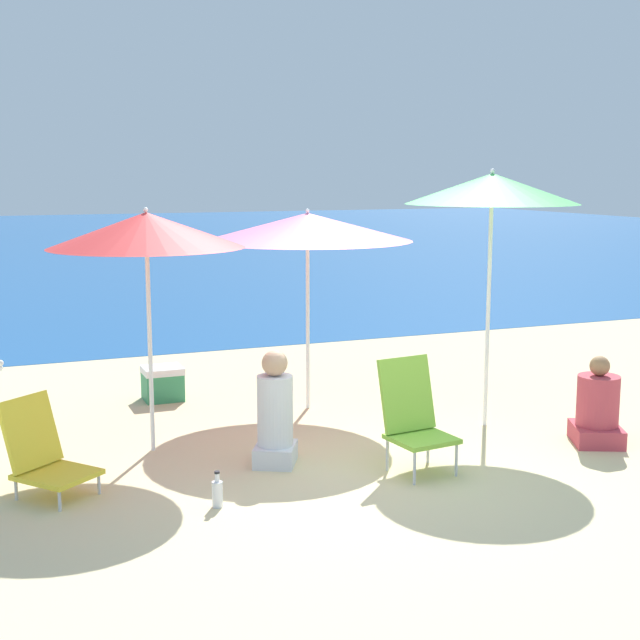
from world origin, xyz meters
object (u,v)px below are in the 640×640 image
(beach_umbrella_pink, at_px, (308,227))
(beach_chair_lime, at_px, (413,414))
(person_seated_near, at_px, (597,410))
(beach_umbrella_red, at_px, (146,230))
(water_bottle, at_px, (217,493))
(beach_chair_yellow, at_px, (44,453))
(person_seated_far, at_px, (275,416))
(beach_umbrella_green, at_px, (492,189))
(cooler_box, at_px, (163,383))

(beach_umbrella_pink, xyz_separation_m, beach_chair_lime, (0.10, -2.04, -1.35))
(person_seated_near, bearing_deg, beach_umbrella_red, -174.14)
(water_bottle, bearing_deg, beach_chair_yellow, 146.84)
(person_seated_far, xyz_separation_m, water_bottle, (-0.68, -0.73, -0.30))
(beach_chair_yellow, bearing_deg, person_seated_near, -44.64)
(beach_umbrella_green, xyz_separation_m, cooler_box, (-2.58, 2.05, -2.00))
(beach_umbrella_red, bearing_deg, person_seated_near, -19.08)
(beach_chair_lime, xyz_separation_m, cooler_box, (-1.37, 2.90, -0.27))
(beach_chair_lime, bearing_deg, water_bottle, -179.97)
(beach_umbrella_red, distance_m, beach_umbrella_pink, 1.88)
(beach_chair_yellow, height_order, person_seated_far, person_seated_far)
(beach_chair_lime, xyz_separation_m, person_seated_far, (-0.97, 0.52, -0.05))
(beach_umbrella_green, relative_size, person_seated_far, 2.52)
(person_seated_near, distance_m, person_seated_far, 2.81)
(beach_umbrella_pink, bearing_deg, beach_umbrella_green, -42.17)
(person_seated_near, bearing_deg, water_bottle, -151.51)
(beach_umbrella_green, height_order, person_seated_near, beach_umbrella_green)
(beach_umbrella_red, xyz_separation_m, person_seated_near, (3.61, -1.25, -1.56))
(person_seated_far, bearing_deg, beach_umbrella_red, 167.23)
(beach_chair_lime, bearing_deg, beach_umbrella_pink, 85.62)
(beach_chair_lime, height_order, cooler_box, beach_chair_lime)
(person_seated_near, xyz_separation_m, person_seated_far, (-2.76, 0.52, 0.10))
(beach_umbrella_red, relative_size, beach_chair_yellow, 2.73)
(beach_chair_yellow, xyz_separation_m, person_seated_near, (4.55, -0.50, -0.01))
(beach_umbrella_red, height_order, cooler_box, beach_umbrella_red)
(beach_chair_yellow, bearing_deg, cooler_box, 21.72)
(beach_chair_lime, relative_size, water_bottle, 3.37)
(beach_chair_yellow, relative_size, person_seated_far, 0.80)
(beach_umbrella_pink, relative_size, cooler_box, 5.16)
(water_bottle, xyz_separation_m, cooler_box, (0.28, 3.11, 0.07))
(beach_umbrella_pink, height_order, person_seated_far, beach_umbrella_pink)
(beach_chair_lime, bearing_deg, beach_umbrella_red, 138.16)
(cooler_box, bearing_deg, person_seated_near, -42.42)
(beach_umbrella_green, relative_size, beach_chair_lime, 2.68)
(person_seated_far, bearing_deg, beach_chair_yellow, -151.42)
(beach_umbrella_pink, distance_m, cooler_box, 2.24)
(person_seated_far, bearing_deg, water_bottle, -104.98)
(beach_chair_lime, relative_size, cooler_box, 2.22)
(beach_chair_yellow, distance_m, person_seated_near, 4.57)
(beach_umbrella_red, bearing_deg, person_seated_far, -40.95)
(beach_chair_yellow, height_order, person_seated_near, person_seated_near)
(beach_umbrella_green, xyz_separation_m, water_bottle, (-2.86, -1.06, -2.07))
(beach_chair_lime, distance_m, person_seated_near, 1.80)
(beach_umbrella_red, distance_m, cooler_box, 2.39)
(person_seated_far, height_order, cooler_box, person_seated_far)
(beach_umbrella_pink, distance_m, water_bottle, 3.22)
(beach_chair_lime, bearing_deg, cooler_box, 108.16)
(beach_umbrella_pink, relative_size, beach_umbrella_green, 0.87)
(beach_chair_lime, bearing_deg, beach_chair_yellow, 162.36)
(person_seated_near, bearing_deg, beach_umbrella_pink, 157.94)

